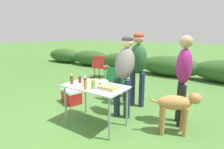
# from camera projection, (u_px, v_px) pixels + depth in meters

# --- Properties ---
(ground_plane) EXTENTS (60.00, 60.00, 0.00)m
(ground_plane) POSITION_uv_depth(u_px,v_px,m) (96.00, 124.00, 3.23)
(ground_plane) COLOR #477533
(shrub_hedge) EXTENTS (14.40, 0.90, 0.78)m
(shrub_hedge) POSITION_uv_depth(u_px,v_px,m) (170.00, 66.00, 6.82)
(shrub_hedge) COLOR #2D5623
(shrub_hedge) RESTS_ON ground
(folding_table) EXTENTS (1.10, 0.64, 0.74)m
(folding_table) POSITION_uv_depth(u_px,v_px,m) (95.00, 90.00, 3.07)
(folding_table) COLOR silver
(folding_table) RESTS_ON ground
(food_tray) EXTENTS (0.36, 0.24, 0.06)m
(food_tray) POSITION_uv_depth(u_px,v_px,m) (108.00, 87.00, 2.87)
(food_tray) COLOR #9E9EA3
(food_tray) RESTS_ON folding_table
(plate_stack) EXTENTS (0.24, 0.24, 0.03)m
(plate_stack) POSITION_uv_depth(u_px,v_px,m) (91.00, 82.00, 3.25)
(plate_stack) COLOR white
(plate_stack) RESTS_ON folding_table
(mixing_bowl) EXTENTS (0.20, 0.20, 0.07)m
(mixing_bowl) POSITION_uv_depth(u_px,v_px,m) (103.00, 81.00, 3.19)
(mixing_bowl) COLOR #ADBC99
(mixing_bowl) RESTS_ON folding_table
(paper_cup_stack) EXTENTS (0.08, 0.08, 0.11)m
(paper_cup_stack) POSITION_uv_depth(u_px,v_px,m) (96.00, 82.00, 3.08)
(paper_cup_stack) COLOR white
(paper_cup_stack) RESTS_ON folding_table
(relish_jar) EXTENTS (0.07, 0.07, 0.16)m
(relish_jar) POSITION_uv_depth(u_px,v_px,m) (93.00, 84.00, 2.89)
(relish_jar) COLOR olive
(relish_jar) RESTS_ON folding_table
(spice_jar) EXTENTS (0.06, 0.06, 0.20)m
(spice_jar) POSITION_uv_depth(u_px,v_px,m) (86.00, 84.00, 2.82)
(spice_jar) COLOR #B2893D
(spice_jar) RESTS_ON folding_table
(beer_bottle) EXTENTS (0.06, 0.06, 0.21)m
(beer_bottle) POSITION_uv_depth(u_px,v_px,m) (72.00, 79.00, 3.13)
(beer_bottle) COLOR brown
(beer_bottle) RESTS_ON folding_table
(mayo_bottle) EXTENTS (0.08, 0.08, 0.14)m
(mayo_bottle) POSITION_uv_depth(u_px,v_px,m) (85.00, 83.00, 2.97)
(mayo_bottle) COLOR silver
(mayo_bottle) RESTS_ON folding_table
(bbq_sauce_bottle) EXTENTS (0.06, 0.06, 0.14)m
(bbq_sauce_bottle) POSITION_uv_depth(u_px,v_px,m) (80.00, 79.00, 3.24)
(bbq_sauce_bottle) COLOR #562314
(bbq_sauce_bottle) RESTS_ON folding_table
(ketchup_bottle) EXTENTS (0.07, 0.07, 0.17)m
(ketchup_bottle) POSITION_uv_depth(u_px,v_px,m) (85.00, 81.00, 3.06)
(ketchup_bottle) COLOR red
(ketchup_bottle) RESTS_ON folding_table
(standing_person_in_gray_fleece) EXTENTS (0.45, 0.54, 1.59)m
(standing_person_in_gray_fleece) POSITION_uv_depth(u_px,v_px,m) (124.00, 68.00, 3.40)
(standing_person_in_gray_fleece) COLOR #232D4C
(standing_person_in_gray_fleece) RESTS_ON ground
(standing_person_with_beanie) EXTENTS (0.45, 0.38, 1.65)m
(standing_person_with_beanie) POSITION_uv_depth(u_px,v_px,m) (138.00, 62.00, 3.82)
(standing_person_with_beanie) COLOR #232D4C
(standing_person_with_beanie) RESTS_ON ground
(standing_person_in_dark_puffer) EXTENTS (0.38, 0.43, 1.61)m
(standing_person_in_dark_puffer) POSITION_uv_depth(u_px,v_px,m) (183.00, 73.00, 3.03)
(standing_person_in_dark_puffer) COLOR black
(standing_person_in_dark_puffer) RESTS_ON ground
(dog) EXTENTS (0.78, 0.49, 0.72)m
(dog) POSITION_uv_depth(u_px,v_px,m) (177.00, 105.00, 2.82)
(dog) COLOR #B27A42
(dog) RESTS_ON ground
(camp_chair_green_behind_table) EXTENTS (0.58, 0.67, 0.83)m
(camp_chair_green_behind_table) POSITION_uv_depth(u_px,v_px,m) (100.00, 65.00, 6.50)
(camp_chair_green_behind_table) COLOR maroon
(camp_chair_green_behind_table) RESTS_ON ground
(camp_chair_near_hedge) EXTENTS (0.55, 0.65, 0.83)m
(camp_chair_near_hedge) POSITION_uv_depth(u_px,v_px,m) (117.00, 81.00, 4.39)
(camp_chair_near_hedge) COLOR #19602D
(camp_chair_near_hedge) RESTS_ON ground
(cooler_box) EXTENTS (0.55, 0.45, 0.34)m
(cooler_box) POSITION_uv_depth(u_px,v_px,m) (72.00, 96.00, 4.19)
(cooler_box) COLOR #B21E1E
(cooler_box) RESTS_ON ground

